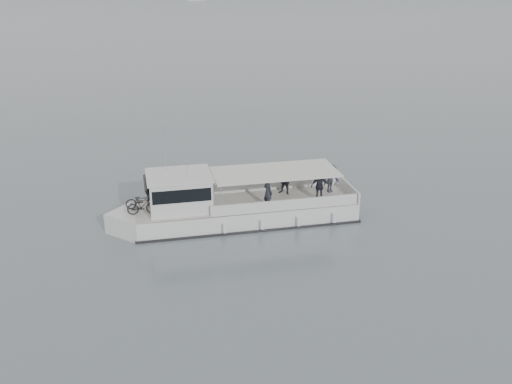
# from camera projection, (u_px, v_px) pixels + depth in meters

# --- Properties ---
(ground) EXTENTS (1400.00, 1400.00, 0.00)m
(ground) POSITION_uv_depth(u_px,v_px,m) (176.00, 238.00, 27.34)
(ground) COLOR slate
(ground) RESTS_ON ground
(tour_boat) EXTENTS (12.50, 6.59, 5.32)m
(tour_boat) POSITION_uv_depth(u_px,v_px,m) (225.00, 207.00, 28.74)
(tour_boat) COLOR silver
(tour_boat) RESTS_ON ground
(moored_fleet) EXTENTS (319.03, 337.05, 10.18)m
(moored_fleet) POSITION_uv_depth(u_px,v_px,m) (109.00, 0.00, 225.25)
(moored_fleet) COLOR silver
(moored_fleet) RESTS_ON ground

